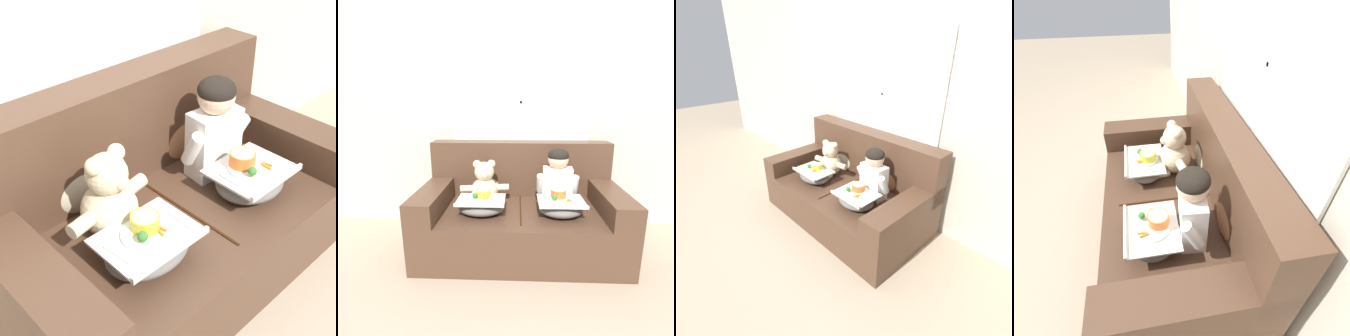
{
  "view_description": "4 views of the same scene",
  "coord_description": "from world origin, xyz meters",
  "views": [
    {
      "loc": [
        -1.22,
        -1.21,
        1.81
      ],
      "look_at": [
        -0.01,
        0.04,
        0.6
      ],
      "focal_mm": 50.0,
      "sensor_mm": 36.0,
      "label": 1
    },
    {
      "loc": [
        -0.04,
        -2.22,
        1.33
      ],
      "look_at": [
        -0.14,
        0.1,
        0.74
      ],
      "focal_mm": 28.0,
      "sensor_mm": 36.0,
      "label": 2
    },
    {
      "loc": [
        1.8,
        -1.69,
        1.86
      ],
      "look_at": [
        0.03,
        -0.05,
        0.66
      ],
      "focal_mm": 28.0,
      "sensor_mm": 36.0,
      "label": 3
    },
    {
      "loc": [
        1.32,
        -0.16,
        1.77
      ],
      "look_at": [
        0.0,
        0.07,
        0.69
      ],
      "focal_mm": 28.0,
      "sensor_mm": 36.0,
      "label": 4
    }
  ],
  "objects": [
    {
      "name": "throw_pillow_behind_teddy",
      "position": [
        -0.33,
        0.31,
        0.57
      ],
      "size": [
        0.33,
        0.16,
        0.34
      ],
      "color": "#C1B293",
      "rests_on": "couch"
    },
    {
      "name": "child_figure",
      "position": [
        0.33,
        0.07,
        0.7
      ],
      "size": [
        0.38,
        0.19,
        0.53
      ],
      "color": "white",
      "rests_on": "couch"
    },
    {
      "name": "throw_pillow_behind_child",
      "position": [
        0.33,
        0.31,
        0.57
      ],
      "size": [
        0.34,
        0.16,
        0.35
      ],
      "color": "#B2754C",
      "rests_on": "couch"
    },
    {
      "name": "lap_tray_teddy",
      "position": [
        -0.33,
        -0.17,
        0.48
      ],
      "size": [
        0.4,
        0.3,
        0.2
      ],
      "color": "slate",
      "rests_on": "teddy_bear"
    },
    {
      "name": "ground_plane",
      "position": [
        0.0,
        0.0,
        0.0
      ],
      "size": [
        14.0,
        14.0,
        0.0
      ],
      "primitive_type": "plane",
      "color": "tan"
    },
    {
      "name": "teddy_bear",
      "position": [
        -0.33,
        0.07,
        0.58
      ],
      "size": [
        0.45,
        0.32,
        0.42
      ],
      "color": "beige",
      "rests_on": "couch"
    },
    {
      "name": "couch",
      "position": [
        0.0,
        0.08,
        0.33
      ],
      "size": [
        1.77,
        0.98,
        0.95
      ],
      "color": "#4C3323",
      "rests_on": "ground_plane"
    },
    {
      "name": "lap_tray_child",
      "position": [
        0.33,
        -0.17,
        0.49
      ],
      "size": [
        0.38,
        0.32,
        0.21
      ],
      "color": "slate",
      "rests_on": "child_figure"
    },
    {
      "name": "wall_back_with_window",
      "position": [
        0.0,
        0.58,
        1.3
      ],
      "size": [
        8.0,
        0.08,
        2.6
      ],
      "color": "beige",
      "rests_on": "ground_plane"
    }
  ]
}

